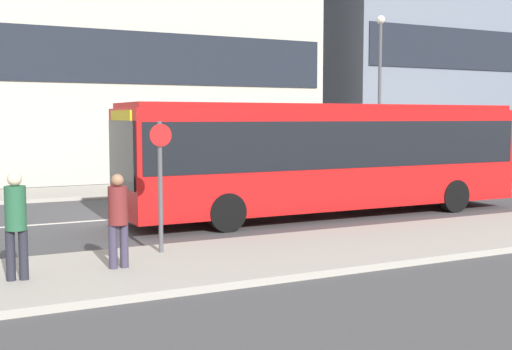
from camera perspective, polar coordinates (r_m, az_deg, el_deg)
ground_plane at (r=18.10m, az=-11.43°, el=-3.81°), size 120.00×120.00×0.00m
sidewalk_near at (r=12.26m, az=-3.73°, el=-7.69°), size 44.00×3.50×0.13m
sidewalk_far at (r=24.13m, az=-15.31°, el=-1.51°), size 44.00×3.50×0.13m
lane_centerline at (r=18.10m, az=-11.43°, el=-3.80°), size 41.80×0.16×0.01m
city_bus at (r=18.28m, az=6.37°, el=2.07°), size 11.84×2.63×3.15m
parked_car_0 at (r=26.23m, az=11.30°, el=0.40°), size 4.30×1.75×1.41m
parked_car_1 at (r=29.95m, az=19.44°, el=0.71°), size 4.46×1.69×1.30m
pedestrian_near_stop at (r=11.14m, az=-20.57°, el=-3.64°), size 0.35×0.34×1.79m
pedestrian_down_pavement at (r=11.54m, az=-12.17°, el=-3.49°), size 0.35×0.34×1.67m
bus_stop_sign at (r=12.67m, az=-8.50°, el=-0.09°), size 0.44×0.12×2.58m
street_lamp at (r=28.16m, az=10.94°, el=8.28°), size 0.36×0.36×6.96m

